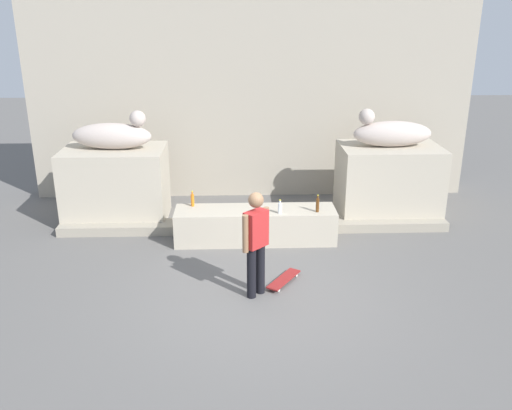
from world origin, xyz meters
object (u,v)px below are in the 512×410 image
statue_reclining_left (113,135)px  bottle_orange (193,200)px  statue_reclining_right (391,133)px  skateboard (284,279)px  bottle_brown (318,205)px  skater (256,240)px  bottle_clear (280,208)px

statue_reclining_left → bottle_orange: 2.15m
statue_reclining_right → skateboard: bearing=49.7°
skateboard → bottle_orange: bottle_orange is taller
bottle_brown → bottle_orange: bottle_brown is taller
skater → statue_reclining_right: bearing=-175.4°
skateboard → bottle_clear: bearing=-148.2°
skateboard → bottle_orange: size_ratio=2.54×
statue_reclining_right → bottle_orange: statue_reclining_right is taller
skateboard → statue_reclining_left: bearing=-99.3°
skater → bottle_clear: size_ratio=6.33×
statue_reclining_right → bottle_orange: 4.23m
statue_reclining_left → statue_reclining_right: (5.58, 0.00, 0.00)m
skater → bottle_orange: 2.58m
skateboard → bottle_brown: (0.74, 1.57, 0.71)m
statue_reclining_left → skater: bearing=-45.3°
statue_reclining_left → skater: 4.38m
skateboard → bottle_brown: bearing=-171.9°
skateboard → bottle_clear: (0.04, 1.51, 0.67)m
skateboard → skater: bearing=-18.4°
bottle_clear → statue_reclining_left: bearing=156.0°
bottle_brown → bottle_orange: 2.36m
skater → bottle_brown: size_ratio=5.04×
statue_reclining_right → bottle_brown: statue_reclining_right is taller
statue_reclining_left → bottle_orange: size_ratio=5.37×
bottle_orange → bottle_clear: bottle_orange is taller
skater → skateboard: bearing=173.4°
statue_reclining_left → bottle_orange: (1.60, -0.99, -1.04)m
skater → bottle_brown: 2.28m
bottle_clear → statue_reclining_right: bearing=31.5°
skater → bottle_clear: bearing=-149.8°
bottle_brown → bottle_clear: (-0.70, -0.05, -0.03)m
skateboard → bottle_orange: (-1.58, 1.96, 0.69)m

